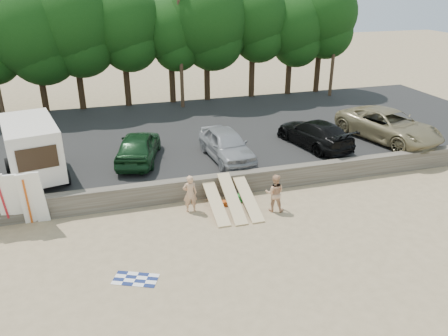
{
  "coord_description": "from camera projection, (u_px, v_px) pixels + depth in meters",
  "views": [
    {
      "loc": [
        -3.88,
        -14.7,
        9.39
      ],
      "look_at": [
        1.32,
        3.0,
        1.33
      ],
      "focal_mm": 35.0,
      "sensor_mm": 36.0,
      "label": 1
    }
  ],
  "objects": [
    {
      "name": "surfboard_low_1",
      "position": [
        232.0,
        198.0,
        18.98
      ],
      "size": [
        0.56,
        2.81,
        1.19
      ],
      "primitive_type": "cube",
      "rotation": [
        0.38,
        0.0,
        0.0
      ],
      "color": "#D5B886",
      "rests_on": "ground"
    },
    {
      "name": "seawall",
      "position": [
        196.0,
        188.0,
        20.12
      ],
      "size": [
        44.0,
        0.5,
        1.0
      ],
      "primitive_type": "cube",
      "color": "#6B6356",
      "rests_on": "ground"
    },
    {
      "name": "box_trailer",
      "position": [
        32.0,
        147.0,
        20.0
      ],
      "size": [
        3.17,
        4.68,
        2.76
      ],
      "rotation": [
        0.0,
        0.0,
        0.21
      ],
      "color": "silver",
      "rests_on": "parking_lot"
    },
    {
      "name": "gear_bag",
      "position": [
        223.0,
        204.0,
        19.53
      ],
      "size": [
        0.31,
        0.27,
        0.22
      ],
      "primitive_type": "cube",
      "rotation": [
        0.0,
        0.0,
        0.06
      ],
      "color": "#D15618",
      "rests_on": "ground"
    },
    {
      "name": "beach_towel",
      "position": [
        136.0,
        279.0,
        14.8
      ],
      "size": [
        1.98,
        1.98,
        0.0
      ],
      "primitive_type": "plane",
      "rotation": [
        0.0,
        0.0,
        -0.42
      ],
      "color": "white",
      "rests_on": "ground"
    },
    {
      "name": "surfboard_upright_2",
      "position": [
        3.0,
        200.0,
        17.38
      ],
      "size": [
        0.52,
        0.73,
        2.53
      ],
      "primitive_type": "cube",
      "rotation": [
        0.26,
        0.0,
        -0.03
      ],
      "color": "white",
      "rests_on": "ground"
    },
    {
      "name": "treeline",
      "position": [
        134.0,
        23.0,
        30.32
      ],
      "size": [
        33.05,
        6.38,
        9.2
      ],
      "color": "#382616",
      "rests_on": "parking_lot"
    },
    {
      "name": "surfboard_low_2",
      "position": [
        248.0,
        198.0,
        19.25
      ],
      "size": [
        0.56,
        2.89,
        0.95
      ],
      "primitive_type": "cube",
      "rotation": [
        0.3,
        0.0,
        0.0
      ],
      "color": "#D5B886",
      "rests_on": "ground"
    },
    {
      "name": "car_3",
      "position": [
        314.0,
        133.0,
        24.31
      ],
      "size": [
        3.12,
        5.41,
        1.48
      ],
      "primitive_type": "imported",
      "rotation": [
        0.0,
        0.0,
        3.36
      ],
      "color": "black",
      "rests_on": "parking_lot"
    },
    {
      "name": "surfboard_upright_3",
      "position": [
        17.0,
        199.0,
        17.47
      ],
      "size": [
        0.5,
        0.83,
        2.5
      ],
      "primitive_type": "cube",
      "rotation": [
        0.3,
        0.0,
        0.01
      ],
      "color": "white",
      "rests_on": "ground"
    },
    {
      "name": "beachgoer_a",
      "position": [
        190.0,
        194.0,
        18.8
      ],
      "size": [
        0.64,
        0.44,
        1.7
      ],
      "primitive_type": "imported",
      "rotation": [
        0.0,
        0.0,
        3.1
      ],
      "color": "tan",
      "rests_on": "ground"
    },
    {
      "name": "cooler",
      "position": [
        241.0,
        198.0,
        19.94
      ],
      "size": [
        0.43,
        0.36,
        0.32
      ],
      "primitive_type": "cube",
      "rotation": [
        0.0,
        0.0,
        0.17
      ],
      "color": "green",
      "rests_on": "ground"
    },
    {
      "name": "beachgoer_b",
      "position": [
        275.0,
        193.0,
        18.84
      ],
      "size": [
        1.02,
        0.92,
        1.72
      ],
      "primitive_type": "imported",
      "rotation": [
        0.0,
        0.0,
        2.76
      ],
      "color": "tan",
      "rests_on": "ground"
    },
    {
      "name": "parking_lot",
      "position": [
        169.0,
        138.0,
        26.77
      ],
      "size": [
        44.0,
        14.5,
        0.7
      ],
      "primitive_type": "cube",
      "color": "#282828",
      "rests_on": "ground"
    },
    {
      "name": "car_2",
      "position": [
        226.0,
        144.0,
        22.53
      ],
      "size": [
        2.23,
        4.74,
        1.57
      ],
      "primitive_type": "imported",
      "rotation": [
        0.0,
        0.0,
        0.08
      ],
      "color": "#95959A",
      "rests_on": "parking_lot"
    },
    {
      "name": "surfboard_low_0",
      "position": [
        215.0,
        202.0,
        18.96
      ],
      "size": [
        0.56,
        2.9,
        0.9
      ],
      "primitive_type": "cube",
      "rotation": [
        0.28,
        0.0,
        0.0
      ],
      "color": "#D5B886",
      "rests_on": "ground"
    },
    {
      "name": "car_1",
      "position": [
        138.0,
        146.0,
        22.28
      ],
      "size": [
        3.02,
        4.97,
        1.58
      ],
      "primitive_type": "imported",
      "rotation": [
        0.0,
        0.0,
        2.88
      ],
      "color": "#133419",
      "rests_on": "parking_lot"
    },
    {
      "name": "car_4",
      "position": [
        388.0,
        125.0,
        25.16
      ],
      "size": [
        4.49,
        6.81,
        1.74
      ],
      "primitive_type": "imported",
      "rotation": [
        0.0,
        0.0,
        0.28
      ],
      "color": "#867955",
      "rests_on": "parking_lot"
    },
    {
      "name": "surfboard_upright_5",
      "position": [
        38.0,
        198.0,
        17.56
      ],
      "size": [
        0.55,
        0.76,
        2.53
      ],
      "primitive_type": "cube",
      "rotation": [
        0.26,
        0.0,
        -0.07
      ],
      "color": "white",
      "rests_on": "ground"
    },
    {
      "name": "utility_poles",
      "position": [
        180.0,
        40.0,
        30.09
      ],
      "size": [
        25.8,
        0.26,
        9.0
      ],
      "color": "#473321",
      "rests_on": "parking_lot"
    },
    {
      "name": "ground",
      "position": [
        214.0,
        230.0,
        17.68
      ],
      "size": [
        120.0,
        120.0,
        0.0
      ],
      "primitive_type": "plane",
      "color": "tan",
      "rests_on": "ground"
    },
    {
      "name": "surfboard_upright_4",
      "position": [
        27.0,
        199.0,
        17.46
      ],
      "size": [
        0.6,
        0.85,
        2.51
      ],
      "primitive_type": "cube",
      "rotation": [
        0.29,
        0.0,
        0.13
      ],
      "color": "white",
      "rests_on": "ground"
    }
  ]
}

